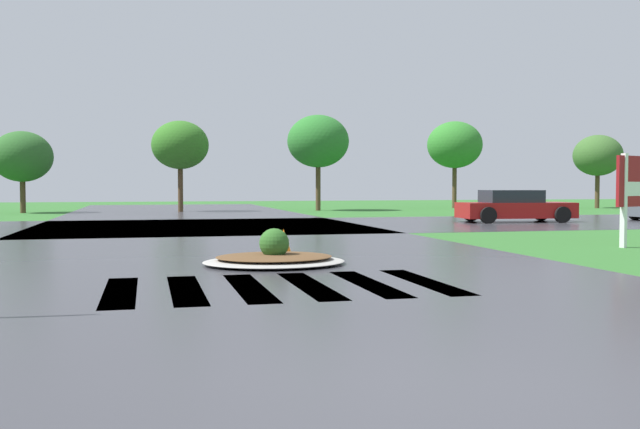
% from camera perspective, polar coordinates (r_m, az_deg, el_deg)
% --- Properties ---
extents(ground_plane, '(120.00, 120.00, 0.10)m').
position_cam_1_polar(ground_plane, '(5.11, 8.94, -15.19)').
color(ground_plane, '#2D6628').
extents(asphalt_roadway, '(11.73, 80.00, 0.01)m').
position_cam_1_polar(asphalt_roadway, '(14.69, -6.24, -3.43)').
color(asphalt_roadway, '#35353A').
rests_on(asphalt_roadway, ground).
extents(asphalt_cross_road, '(90.00, 10.56, 0.01)m').
position_cam_1_polar(asphalt_cross_road, '(25.97, -9.48, -0.92)').
color(asphalt_cross_road, '#35353A').
rests_on(asphalt_cross_road, ground).
extents(crosswalk_stripes, '(4.95, 3.02, 0.01)m').
position_cam_1_polar(crosswalk_stripes, '(10.52, -3.24, -5.73)').
color(crosswalk_stripes, white).
rests_on(crosswalk_stripes, ground).
extents(median_island, '(2.65, 2.23, 0.68)m').
position_cam_1_polar(median_island, '(13.36, -3.67, -3.44)').
color(median_island, '#9E9B93').
rests_on(median_island, ground).
extents(car_blue_compact, '(4.61, 2.26, 1.28)m').
position_cam_1_polar(car_blue_compact, '(29.53, 15.24, 0.58)').
color(car_blue_compact, maroon).
rests_on(car_blue_compact, ground).
extents(traffic_cone, '(0.38, 0.38, 0.60)m').
position_cam_1_polar(traffic_cone, '(14.47, -2.91, -2.38)').
color(traffic_cone, orange).
rests_on(traffic_cone, ground).
extents(background_treeline, '(47.50, 6.11, 5.81)m').
position_cam_1_polar(background_treeline, '(40.52, -11.46, 5.51)').
color(background_treeline, '#4C3823').
rests_on(background_treeline, ground).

